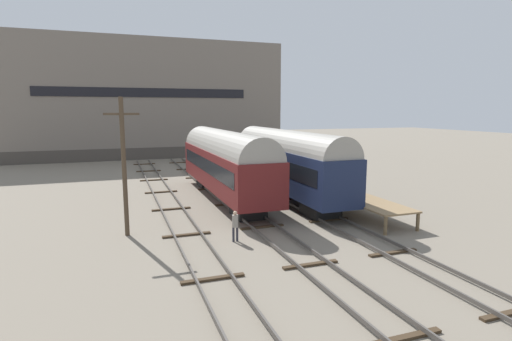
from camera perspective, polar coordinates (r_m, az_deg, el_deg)
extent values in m
plane|color=slate|center=(25.96, -1.45, -6.36)|extent=(200.00, 200.00, 0.00)
cube|color=#4C4742|center=(24.85, -12.72, -6.84)|extent=(0.08, 60.00, 0.16)
cube|color=#4C4742|center=(25.05, -9.44, -6.61)|extent=(0.08, 60.00, 0.16)
cube|color=#3D2D1E|center=(16.62, -6.17, -15.11)|extent=(2.60, 0.24, 0.10)
cube|color=#3D2D1E|center=(22.13, -9.87, -9.04)|extent=(2.60, 0.24, 0.10)
cube|color=#3D2D1E|center=(27.85, -12.01, -5.40)|extent=(2.60, 0.24, 0.10)
cube|color=#3D2D1E|center=(33.67, -13.40, -3.01)|extent=(2.60, 0.24, 0.10)
cube|color=#3D2D1E|center=(39.54, -14.37, -1.32)|extent=(2.60, 0.24, 0.10)
cube|color=#3D2D1E|center=(45.44, -15.10, -0.07)|extent=(2.60, 0.24, 0.10)
cube|color=#3D2D1E|center=(51.37, -15.65, 0.89)|extent=(2.60, 0.24, 0.10)
cube|color=#4C4742|center=(25.70, -2.98, -6.11)|extent=(0.08, 60.00, 0.16)
cube|color=#4C4742|center=(26.13, 0.05, -5.85)|extent=(0.08, 60.00, 0.16)
cube|color=#3D2D1E|center=(13.55, 20.42, -21.49)|extent=(2.60, 0.24, 0.10)
cube|color=#3D2D1E|center=(18.04, 7.78, -13.17)|extent=(2.60, 0.24, 0.10)
cube|color=#3D2D1E|center=(23.22, 0.89, -8.06)|extent=(2.60, 0.24, 0.10)
cube|color=#3D2D1E|center=(28.72, -3.34, -4.79)|extent=(2.60, 0.24, 0.10)
cube|color=#3D2D1E|center=(34.39, -6.16, -2.57)|extent=(2.60, 0.24, 0.10)
cube|color=#3D2D1E|center=(40.15, -8.17, -0.98)|extent=(2.60, 0.24, 0.10)
cube|color=#3D2D1E|center=(45.98, -9.68, 0.21)|extent=(2.60, 0.24, 0.10)
cube|color=#3D2D1E|center=(51.84, -10.84, 1.13)|extent=(2.60, 0.24, 0.10)
cube|color=#4C4742|center=(27.23, 5.87, -5.30)|extent=(0.08, 60.00, 0.16)
cube|color=#4C4742|center=(27.87, 8.55, -5.02)|extent=(0.08, 60.00, 0.16)
cube|color=#3D2D1E|center=(16.46, 32.65, -16.75)|extent=(2.60, 0.24, 0.10)
cube|color=#3D2D1E|center=(20.31, 18.97, -11.04)|extent=(2.60, 0.24, 0.10)
cube|color=#3D2D1E|center=(25.03, 10.34, -6.96)|extent=(2.60, 0.24, 0.10)
cube|color=#3D2D1E|center=(30.20, 4.64, -4.13)|extent=(2.60, 0.24, 0.10)
cube|color=#3D2D1E|center=(35.63, 0.67, -2.13)|extent=(2.60, 0.24, 0.10)
cube|color=#3D2D1E|center=(41.23, -2.23, -0.65)|extent=(2.60, 0.24, 0.10)
cube|color=#3D2D1E|center=(46.92, -4.43, 0.47)|extent=(2.60, 0.24, 0.10)
cube|color=#3D2D1E|center=(52.68, -6.16, 1.35)|extent=(2.60, 0.24, 0.10)
cube|color=black|center=(35.07, 0.97, -1.56)|extent=(1.80, 2.40, 1.00)
cube|color=black|center=(25.85, 9.14, -5.40)|extent=(1.80, 2.40, 1.00)
cube|color=#192342|center=(30.03, 4.47, 0.46)|extent=(2.82, 15.95, 2.91)
cube|color=black|center=(29.98, 4.48, 1.12)|extent=(2.86, 14.68, 1.05)
cylinder|color=gray|center=(29.85, 4.50, 3.23)|extent=(2.68, 15.63, 2.68)
cube|color=black|center=(35.64, -6.70, -1.45)|extent=(1.80, 2.40, 1.00)
cube|color=black|center=(25.47, -1.18, -5.50)|extent=(1.80, 2.40, 1.00)
cube|color=#5B1919|center=(30.17, -4.45, 0.35)|extent=(3.08, 16.61, 2.75)
cube|color=black|center=(30.13, -4.45, 0.97)|extent=(3.12, 15.28, 0.99)
cylinder|color=gray|center=(30.01, -4.48, 2.95)|extent=(2.93, 16.28, 2.93)
cube|color=#8C704C|center=(29.00, 11.32, -2.73)|extent=(2.47, 14.32, 0.10)
cylinder|color=brown|center=(22.91, 18.01, -7.51)|extent=(0.20, 0.20, 1.03)
cylinder|color=brown|center=(24.27, 22.11, -6.83)|extent=(0.20, 0.20, 1.03)
cylinder|color=brown|center=(34.74, 3.79, -1.64)|extent=(0.20, 0.20, 1.03)
cylinder|color=brown|center=(35.65, 7.00, -1.42)|extent=(0.20, 0.20, 1.03)
cylinder|color=brown|center=(28.58, 9.41, -4.00)|extent=(0.20, 0.20, 1.03)
cylinder|color=brown|center=(29.68, 13.09, -3.64)|extent=(0.20, 0.20, 1.03)
cube|color=#2D4C33|center=(27.61, 12.45, -2.32)|extent=(1.40, 0.40, 0.06)
cube|color=#2D4C33|center=(27.71, 12.28, -1.74)|extent=(1.40, 0.06, 0.45)
cube|color=black|center=(27.35, 11.37, -2.88)|extent=(0.06, 0.40, 0.40)
cube|color=black|center=(27.97, 13.47, -2.69)|extent=(0.06, 0.40, 0.40)
cylinder|color=#282833|center=(20.81, -3.24, -9.11)|extent=(0.12, 0.12, 0.77)
cylinder|color=#282833|center=(20.86, -2.71, -9.06)|extent=(0.12, 0.12, 0.77)
cylinder|color=gray|center=(20.63, -2.99, -7.22)|extent=(0.32, 0.32, 0.64)
sphere|color=tan|center=(20.52, -3.00, -6.08)|extent=(0.21, 0.21, 0.21)
cylinder|color=#473828|center=(22.21, -18.33, 0.38)|extent=(0.24, 0.24, 7.41)
cube|color=#473828|center=(22.00, -18.68, 7.66)|extent=(1.80, 0.12, 0.12)
cube|color=#46403A|center=(62.01, -15.56, 2.90)|extent=(38.95, 11.66, 1.63)
cube|color=slate|center=(61.77, -15.88, 10.44)|extent=(38.95, 11.66, 14.68)
cube|color=black|center=(55.91, -15.45, 10.68)|extent=(27.27, 0.10, 1.20)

